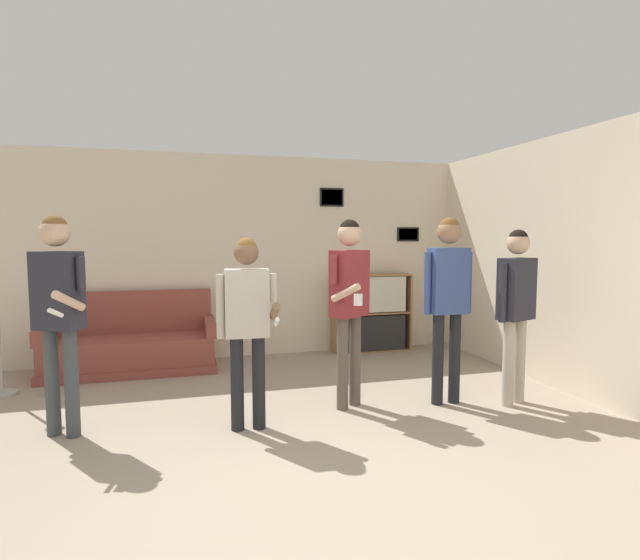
{
  "coord_description": "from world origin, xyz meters",
  "views": [
    {
      "loc": [
        -0.8,
        -2.77,
        1.63
      ],
      "look_at": [
        0.52,
        1.98,
        1.2
      ],
      "focal_mm": 28.0,
      "sensor_mm": 36.0,
      "label": 1
    }
  ],
  "objects_px": {
    "person_spectator_near_bookshelf": "(448,289)",
    "person_spectator_far_right": "(516,298)",
    "couch": "(132,346)",
    "person_player_foreground_left": "(58,300)",
    "person_watcher_holding_cup": "(350,292)",
    "bottle_on_floor": "(48,386)",
    "person_player_foreground_center": "(247,314)",
    "bookshelf": "(372,313)"
  },
  "relations": [
    {
      "from": "person_watcher_holding_cup",
      "to": "person_spectator_far_right",
      "type": "distance_m",
      "value": 1.61
    },
    {
      "from": "person_player_foreground_left",
      "to": "person_spectator_near_bookshelf",
      "type": "relative_size",
      "value": 0.99
    },
    {
      "from": "couch",
      "to": "person_player_foreground_left",
      "type": "bearing_deg",
      "value": -100.18
    },
    {
      "from": "bottle_on_floor",
      "to": "person_player_foreground_center",
      "type": "bearing_deg",
      "value": -38.17
    },
    {
      "from": "person_player_foreground_left",
      "to": "person_spectator_near_bookshelf",
      "type": "xyz_separation_m",
      "value": [
        3.42,
        -0.12,
        0.01
      ]
    },
    {
      "from": "couch",
      "to": "person_spectator_near_bookshelf",
      "type": "relative_size",
      "value": 1.09
    },
    {
      "from": "person_spectator_far_right",
      "to": "bottle_on_floor",
      "type": "distance_m",
      "value": 4.78
    },
    {
      "from": "person_spectator_far_right",
      "to": "person_watcher_holding_cup",
      "type": "bearing_deg",
      "value": 167.7
    },
    {
      "from": "person_player_foreground_left",
      "to": "person_player_foreground_center",
      "type": "relative_size",
      "value": 1.11
    },
    {
      "from": "bottle_on_floor",
      "to": "person_spectator_far_right",
      "type": "bearing_deg",
      "value": -18.85
    },
    {
      "from": "person_watcher_holding_cup",
      "to": "person_spectator_far_right",
      "type": "xyz_separation_m",
      "value": [
        1.57,
        -0.34,
        -0.07
      ]
    },
    {
      "from": "couch",
      "to": "bottle_on_floor",
      "type": "relative_size",
      "value": 8.45
    },
    {
      "from": "person_player_foreground_left",
      "to": "person_spectator_far_right",
      "type": "relative_size",
      "value": 1.06
    },
    {
      "from": "person_player_foreground_center",
      "to": "person_spectator_near_bookshelf",
      "type": "distance_m",
      "value": 1.95
    },
    {
      "from": "person_player_foreground_center",
      "to": "person_spectator_near_bookshelf",
      "type": "height_order",
      "value": "person_spectator_near_bookshelf"
    },
    {
      "from": "couch",
      "to": "person_spectator_near_bookshelf",
      "type": "xyz_separation_m",
      "value": [
        3.06,
        -2.09,
        0.82
      ]
    },
    {
      "from": "couch",
      "to": "person_watcher_holding_cup",
      "type": "bearing_deg",
      "value": -42.46
    },
    {
      "from": "bottle_on_floor",
      "to": "couch",
      "type": "bearing_deg",
      "value": 45.93
    },
    {
      "from": "person_spectator_far_right",
      "to": "person_player_foreground_center",
      "type": "bearing_deg",
      "value": 178.94
    },
    {
      "from": "person_watcher_holding_cup",
      "to": "person_spectator_near_bookshelf",
      "type": "xyz_separation_m",
      "value": [
        0.94,
        -0.15,
        0.02
      ]
    },
    {
      "from": "bottle_on_floor",
      "to": "person_spectator_near_bookshelf",
      "type": "bearing_deg",
      "value": -19.16
    },
    {
      "from": "person_spectator_far_right",
      "to": "person_spectator_near_bookshelf",
      "type": "bearing_deg",
      "value": 163.01
    },
    {
      "from": "person_player_foreground_left",
      "to": "person_player_foreground_center",
      "type": "distance_m",
      "value": 1.51
    },
    {
      "from": "person_spectator_far_right",
      "to": "couch",
      "type": "bearing_deg",
      "value": 148.25
    },
    {
      "from": "person_player_foreground_center",
      "to": "person_spectator_near_bookshelf",
      "type": "bearing_deg",
      "value": 4.23
    },
    {
      "from": "couch",
      "to": "person_watcher_holding_cup",
      "type": "relative_size",
      "value": 1.11
    },
    {
      "from": "person_player_foreground_center",
      "to": "bottle_on_floor",
      "type": "bearing_deg",
      "value": 141.83
    },
    {
      "from": "person_spectator_near_bookshelf",
      "to": "person_spectator_far_right",
      "type": "distance_m",
      "value": 0.66
    },
    {
      "from": "person_watcher_holding_cup",
      "to": "person_spectator_near_bookshelf",
      "type": "bearing_deg",
      "value": -9.1
    },
    {
      "from": "person_spectator_near_bookshelf",
      "to": "person_spectator_far_right",
      "type": "xyz_separation_m",
      "value": [
        0.62,
        -0.19,
        -0.09
      ]
    },
    {
      "from": "person_spectator_far_right",
      "to": "bottle_on_floor",
      "type": "xyz_separation_m",
      "value": [
        -4.43,
        1.51,
        -0.95
      ]
    },
    {
      "from": "person_player_foreground_left",
      "to": "person_watcher_holding_cup",
      "type": "relative_size",
      "value": 1.01
    },
    {
      "from": "person_player_foreground_left",
      "to": "person_spectator_far_right",
      "type": "height_order",
      "value": "person_player_foreground_left"
    },
    {
      "from": "bookshelf",
      "to": "person_watcher_holding_cup",
      "type": "relative_size",
      "value": 0.62
    },
    {
      "from": "couch",
      "to": "bottle_on_floor",
      "type": "height_order",
      "value": "couch"
    },
    {
      "from": "bookshelf",
      "to": "person_watcher_holding_cup",
      "type": "bearing_deg",
      "value": -116.51
    },
    {
      "from": "person_player_foreground_left",
      "to": "person_watcher_holding_cup",
      "type": "height_order",
      "value": "person_player_foreground_left"
    },
    {
      "from": "couch",
      "to": "person_player_foreground_left",
      "type": "xyz_separation_m",
      "value": [
        -0.35,
        -1.97,
        0.82
      ]
    },
    {
      "from": "bookshelf",
      "to": "person_spectator_far_right",
      "type": "distance_m",
      "value": 2.57
    },
    {
      "from": "person_spectator_near_bookshelf",
      "to": "bottle_on_floor",
      "type": "height_order",
      "value": "person_spectator_near_bookshelf"
    },
    {
      "from": "couch",
      "to": "bookshelf",
      "type": "xyz_separation_m",
      "value": [
        3.18,
        0.19,
        0.24
      ]
    },
    {
      "from": "person_player_foreground_left",
      "to": "person_spectator_far_right",
      "type": "distance_m",
      "value": 4.06
    }
  ]
}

